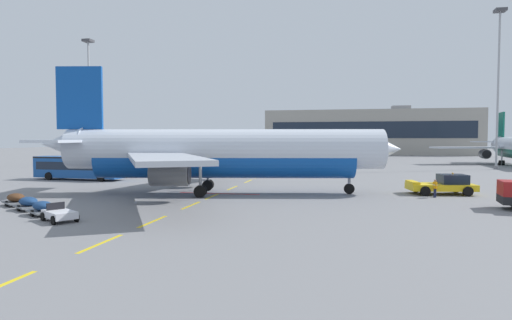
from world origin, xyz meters
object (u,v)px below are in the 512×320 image
at_px(baggage_train, 35,205).
at_px(pushback_tug, 443,185).
at_px(airliner_foreground, 219,153).
at_px(catering_truck, 142,164).
at_px(ground_crew_worker, 435,187).
at_px(apron_shuttle_bus, 80,166).
at_px(apron_light_mast_far, 499,71).
at_px(apron_light_mast_near, 89,87).

bearing_deg(baggage_train, pushback_tug, 29.12).
distance_m(pushback_tug, baggage_train, 35.19).
xyz_separation_m(airliner_foreground, catering_truck, (-17.13, 17.80, -2.30)).
bearing_deg(ground_crew_worker, catering_truck, 156.05).
height_order(apron_shuttle_bus, apron_light_mast_far, apron_light_mast_far).
bearing_deg(pushback_tug, apron_shuttle_bus, 172.51).
distance_m(airliner_foreground, apron_light_mast_far, 57.27).
distance_m(baggage_train, apron_light_mast_near, 61.57).
height_order(apron_light_mast_near, apron_light_mast_far, apron_light_mast_far).
distance_m(apron_light_mast_near, apron_light_mast_far, 76.35).
xyz_separation_m(catering_truck, ground_crew_worker, (36.93, -16.41, -0.72)).
bearing_deg(apron_light_mast_far, catering_truck, -156.19).
xyz_separation_m(catering_truck, baggage_train, (7.42, -30.88, -1.11)).
relative_size(apron_shuttle_bus, catering_truck, 1.71).
xyz_separation_m(airliner_foreground, ground_crew_worker, (19.80, 1.39, -3.02)).
height_order(airliner_foreground, ground_crew_worker, airliner_foreground).
bearing_deg(baggage_train, apron_light_mast_far, 49.51).
bearing_deg(pushback_tug, airliner_foreground, -169.10).
distance_m(airliner_foreground, pushback_tug, 21.64).
distance_m(airliner_foreground, baggage_train, 16.64).
bearing_deg(pushback_tug, ground_crew_worker, -114.84).
bearing_deg(baggage_train, ground_crew_worker, 26.12).
height_order(baggage_train, apron_light_mast_near, apron_light_mast_near).
bearing_deg(catering_truck, apron_light_mast_near, 136.42).
xyz_separation_m(airliner_foreground, pushback_tug, (21.03, 4.05, -3.05)).
bearing_deg(catering_truck, airliner_foreground, -46.10).
xyz_separation_m(ground_crew_worker, apron_light_mast_near, (-59.01, 37.42, 14.71)).
height_order(ground_crew_worker, apron_light_mast_far, apron_light_mast_far).
xyz_separation_m(catering_truck, apron_light_mast_far, (54.21, 23.92, 15.16)).
bearing_deg(airliner_foreground, ground_crew_worker, 4.02).
bearing_deg(apron_light_mast_far, baggage_train, -130.49).
height_order(pushback_tug, baggage_train, pushback_tug).
xyz_separation_m(baggage_train, ground_crew_worker, (29.51, 14.47, 0.39)).
xyz_separation_m(airliner_foreground, apron_shuttle_bus, (-21.70, 9.67, -2.20)).
relative_size(ground_crew_worker, apron_light_mast_near, 0.07).
height_order(baggage_train, apron_light_mast_far, apron_light_mast_far).
bearing_deg(pushback_tug, apron_light_mast_far, 66.93).
distance_m(catering_truck, apron_light_mast_far, 61.16).
distance_m(baggage_train, apron_light_mast_far, 73.87).
relative_size(apron_shuttle_bus, apron_light_mast_near, 0.48).
xyz_separation_m(airliner_foreground, apron_light_mast_far, (37.08, 41.72, 12.86)).
bearing_deg(airliner_foreground, apron_shuttle_bus, 155.98).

